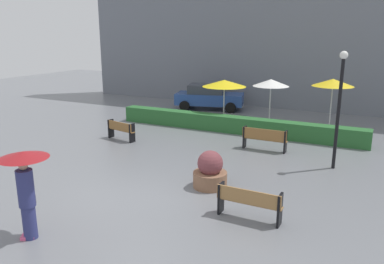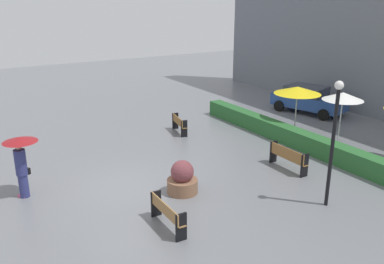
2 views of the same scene
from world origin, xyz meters
name	(u,v)px [view 1 (image 1 of 2)]	position (x,y,z in m)	size (l,w,h in m)	color
ground_plane	(141,196)	(0.00, 0.00, 0.00)	(60.00, 60.00, 0.00)	slate
bench_far_left	(121,129)	(-4.32, 4.81, 0.51)	(1.56, 0.61, 0.85)	olive
bench_back_row	(264,138)	(1.95, 6.16, 0.55)	(1.85, 0.35, 0.92)	olive
bench_near_right	(249,201)	(3.33, 0.03, 0.51)	(1.73, 0.37, 0.86)	#9E7242
pedestrian_with_umbrella	(25,180)	(-1.03, -3.14, 1.46)	(1.15, 1.15, 2.13)	navy
planter_pot	(210,172)	(1.53, 1.60, 0.50)	(1.08, 1.08, 1.19)	brown
lamp_post	(340,99)	(4.80, 5.18, 2.53)	(0.28, 0.28, 4.15)	black
patio_umbrella_yellow	(224,83)	(-1.34, 9.81, 2.18)	(2.29, 2.29, 2.36)	silver
patio_umbrella_white	(271,83)	(1.01, 10.25, 2.28)	(1.82, 1.82, 2.47)	silver
patio_umbrella_yellow_far	(333,83)	(3.91, 10.70, 2.41)	(1.96, 1.96, 2.59)	silver
hedge_strip	(234,124)	(-0.23, 8.40, 0.39)	(12.32, 0.70, 0.79)	#28602D
building_facade	(283,15)	(0.00, 16.00, 5.81)	(28.00, 1.20, 11.62)	slate
parked_car	(209,96)	(-3.73, 13.20, 0.82)	(4.51, 2.80, 1.57)	#28478C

